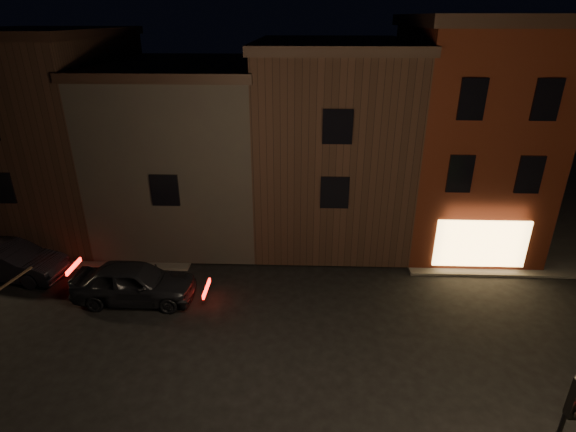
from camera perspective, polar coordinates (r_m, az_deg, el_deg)
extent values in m
plane|color=black|center=(16.19, 0.97, -16.51)|extent=(120.00, 120.00, 0.00)
cube|color=#2D2B28|center=(39.30, 32.45, 4.77)|extent=(30.00, 30.00, 0.12)
cube|color=#2D2B28|center=(39.52, -28.82, 5.65)|extent=(30.00, 30.00, 0.12)
cube|color=#45170C|center=(23.78, 21.55, 9.22)|extent=(6.00, 8.00, 10.00)
cube|color=black|center=(23.16, 23.64, 21.82)|extent=(6.50, 8.50, 0.50)
cube|color=#FDCA72|center=(21.42, 23.32, -3.25)|extent=(4.00, 0.12, 2.20)
cube|color=black|center=(23.59, 5.34, 9.42)|extent=(7.00, 10.00, 9.00)
cube|color=black|center=(22.88, 5.81, 20.89)|extent=(7.30, 10.30, 0.40)
cube|color=black|center=(24.43, -12.13, 8.28)|extent=(7.50, 10.00, 8.00)
cube|color=black|center=(23.68, -13.05, 18.10)|extent=(7.80, 10.30, 0.40)
cube|color=black|center=(26.96, -27.59, 9.22)|extent=(7.00, 10.00, 9.50)
cube|color=black|center=(26.37, -29.75, 19.59)|extent=(7.30, 10.30, 0.40)
imported|color=black|center=(19.10, -18.91, -7.96)|extent=(4.84, 1.97, 1.64)
imported|color=black|center=(23.00, -31.75, -4.94)|extent=(4.95, 2.28, 1.57)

